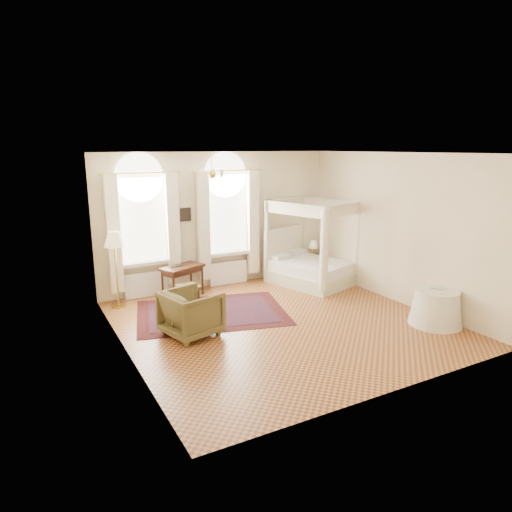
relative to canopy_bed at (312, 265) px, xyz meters
The scene contains 18 objects.
ground 2.90m from the canopy_bed, 137.34° to the right, with size 6.00×6.00×0.00m, color #AA6931.
room_walls 3.23m from the canopy_bed, 137.34° to the right, with size 6.00×6.00×6.00m.
window_left 4.23m from the canopy_bed, 166.90° to the left, with size 1.62×0.27×3.29m.
window_right 2.35m from the canopy_bed, 153.94° to the left, with size 1.62×0.27×3.29m.
chandelier 3.93m from the canopy_bed, 166.16° to the right, with size 0.51×0.45×0.50m.
wall_pictures 2.67m from the canopy_bed, 152.99° to the left, with size 2.54×0.03×0.39m.
canopy_bed is the anchor object (origin of this frame).
nightstand 0.99m from the canopy_bed, 51.97° to the left, with size 0.38×0.34×0.54m, color #341B0E.
nightstand_lamp 1.06m from the canopy_bed, 52.92° to the left, with size 0.26×0.26×0.38m.
writing_desk 3.31m from the canopy_bed, behind, with size 1.11×0.84×0.74m.
laptop 3.47m from the canopy_bed, 169.70° to the left, with size 0.31×0.20×0.02m, color black.
stool 3.42m from the canopy_bed, behind, with size 0.48×0.48×0.51m.
armchair 4.22m from the canopy_bed, 156.73° to the right, with size 0.92×0.95×0.86m, color #493F1F.
coffee_table 4.28m from the canopy_bed, 158.98° to the right, with size 0.58×0.45×0.36m.
floor_lamp 4.86m from the canopy_bed, behind, with size 0.43×0.43×1.67m.
oriental_rug 3.22m from the canopy_bed, 166.06° to the right, with size 3.52×2.91×0.01m.
side_table 3.49m from the canopy_bed, 81.15° to the right, with size 1.02×1.02×0.70m.
book 3.44m from the canopy_bed, 80.63° to the right, with size 0.18×0.24×0.02m, color black.
Camera 1 is at (-4.48, -7.25, 3.41)m, focal length 32.00 mm.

